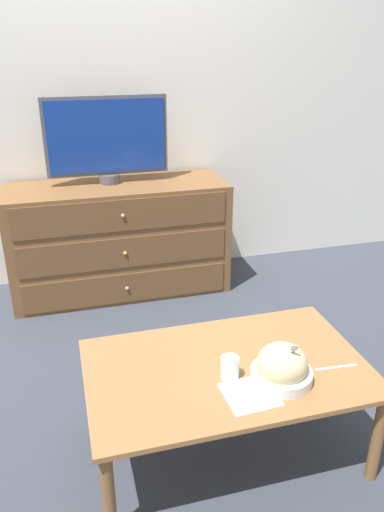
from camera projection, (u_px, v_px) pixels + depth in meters
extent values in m
plane|color=#383D47|center=(109.00, 272.00, 3.51)|extent=(12.00, 12.00, 0.00)
cube|color=white|center=(94.00, 77.00, 3.01)|extent=(12.00, 0.05, 2.60)
cube|color=brown|center=(120.00, 239.00, 3.15)|extent=(1.34, 0.46, 0.70)
cube|color=brown|center=(127.00, 288.00, 3.04)|extent=(1.23, 0.01, 0.19)
sphere|color=tan|center=(127.00, 288.00, 3.04)|extent=(0.02, 0.02, 0.02)
cube|color=brown|center=(125.00, 253.00, 2.95)|extent=(1.23, 0.01, 0.19)
sphere|color=tan|center=(125.00, 253.00, 2.94)|extent=(0.02, 0.02, 0.02)
cube|color=brown|center=(123.00, 216.00, 2.85)|extent=(1.23, 0.01, 0.19)
sphere|color=tan|center=(123.00, 216.00, 2.85)|extent=(0.02, 0.02, 0.02)
cylinder|color=#515156|center=(109.00, 179.00, 3.04)|extent=(0.12, 0.12, 0.06)
cube|color=#515156|center=(106.00, 136.00, 2.94)|extent=(0.72, 0.04, 0.46)
cube|color=navy|center=(107.00, 136.00, 2.92)|extent=(0.68, 0.01, 0.42)
cube|color=#9E6B3D|center=(227.00, 368.00, 1.87)|extent=(1.05, 0.65, 0.02)
cylinder|color=brown|center=(109.00, 498.00, 1.58)|extent=(0.04, 0.04, 0.38)
cylinder|color=brown|center=(377.00, 438.00, 1.81)|extent=(0.04, 0.04, 0.38)
cylinder|color=brown|center=(93.00, 386.00, 2.08)|extent=(0.04, 0.04, 0.38)
cylinder|color=brown|center=(305.00, 350.00, 2.32)|extent=(0.04, 0.04, 0.38)
cylinder|color=silver|center=(281.00, 375.00, 1.78)|extent=(0.22, 0.22, 0.04)
ellipsoid|color=beige|center=(282.00, 363.00, 1.76)|extent=(0.18, 0.18, 0.14)
cube|color=silver|center=(291.00, 358.00, 1.75)|extent=(0.03, 0.08, 0.14)
cube|color=silver|center=(294.00, 348.00, 1.68)|extent=(0.03, 0.03, 0.03)
cylinder|color=beige|center=(230.00, 372.00, 1.79)|extent=(0.06, 0.06, 0.05)
cylinder|color=white|center=(230.00, 368.00, 1.78)|extent=(0.07, 0.07, 0.09)
cube|color=white|center=(250.00, 394.00, 1.71)|extent=(0.19, 0.19, 0.00)
cube|color=silver|center=(336.00, 367.00, 1.85)|extent=(0.16, 0.02, 0.01)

